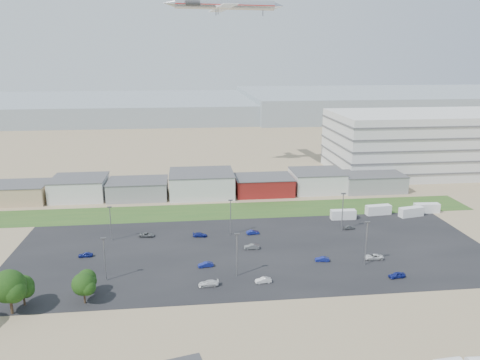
{
  "coord_description": "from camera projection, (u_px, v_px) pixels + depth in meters",
  "views": [
    {
      "loc": [
        -10.63,
        -88.37,
        47.75
      ],
      "look_at": [
        2.03,
        22.0,
        18.11
      ],
      "focal_mm": 35.0,
      "sensor_mm": 36.0,
      "label": 1
    }
  ],
  "objects": [
    {
      "name": "parked_car_4",
      "position": [
        206.0,
        265.0,
        108.92
      ],
      "size": [
        3.74,
        1.74,
        1.19
      ],
      "primitive_type": "imported",
      "rotation": [
        0.0,
        0.0,
        -1.43
      ],
      "color": "navy",
      "rests_on": "ground"
    },
    {
      "name": "parked_car_3",
      "position": [
        209.0,
        283.0,
        99.9
      ],
      "size": [
        4.32,
        1.77,
        1.25
      ],
      "primitive_type": "imported",
      "rotation": [
        0.0,
        0.0,
        -1.57
      ],
      "color": "silver",
      "rests_on": "ground"
    },
    {
      "name": "parked_car_1",
      "position": [
        322.0,
        259.0,
        111.91
      ],
      "size": [
        3.53,
        1.62,
        1.12
      ],
      "primitive_type": "imported",
      "rotation": [
        0.0,
        0.0,
        -1.7
      ],
      "color": "navy",
      "rests_on": "ground"
    },
    {
      "name": "parking_lot",
      "position": [
        253.0,
        251.0,
        118.05
      ],
      "size": [
        120.0,
        50.0,
        0.01
      ],
      "primitive_type": "cube",
      "color": "black",
      "rests_on": "ground"
    },
    {
      "name": "parked_car_7",
      "position": [
        252.0,
        247.0,
        119.02
      ],
      "size": [
        3.96,
        1.55,
        1.29
      ],
      "primitive_type": "imported",
      "rotation": [
        0.0,
        0.0,
        -1.62
      ],
      "color": "#595B5E",
      "rests_on": "ground"
    },
    {
      "name": "tree_near",
      "position": [
        87.0,
        280.0,
        96.08
      ],
      "size": [
        4.06,
        4.06,
        6.09
      ],
      "primitive_type": null,
      "color": "black",
      "rests_on": "ground"
    },
    {
      "name": "airliner",
      "position": [
        225.0,
        5.0,
        181.22
      ],
      "size": [
        51.36,
        37.95,
        14.16
      ],
      "primitive_type": null,
      "rotation": [
        0.0,
        0.0,
        0.11
      ],
      "color": "silver"
    },
    {
      "name": "ground",
      "position": [
        242.0,
        290.0,
        98.3
      ],
      "size": [
        700.0,
        700.0,
        0.0
      ],
      "primitive_type": "plane",
      "color": "#977F60",
      "rests_on": "ground"
    },
    {
      "name": "parked_car_9",
      "position": [
        147.0,
        235.0,
        127.13
      ],
      "size": [
        4.31,
        2.38,
        1.14
      ],
      "primitive_type": "imported",
      "rotation": [
        0.0,
        0.0,
        1.45
      ],
      "color": "#595B5E",
      "rests_on": "ground"
    },
    {
      "name": "parked_car_5",
      "position": [
        86.0,
        255.0,
        114.39
      ],
      "size": [
        3.48,
        1.47,
        1.17
      ],
      "primitive_type": "imported",
      "rotation": [
        0.0,
        0.0,
        -1.55
      ],
      "color": "navy",
      "rests_on": "ground"
    },
    {
      "name": "box_trailer_b",
      "position": [
        378.0,
        210.0,
        144.83
      ],
      "size": [
        8.01,
        3.16,
        2.93
      ],
      "primitive_type": null,
      "rotation": [
        0.0,
        0.0,
        0.09
      ],
      "color": "silver",
      "rests_on": "ground"
    },
    {
      "name": "parked_car_13",
      "position": [
        263.0,
        280.0,
        101.35
      ],
      "size": [
        3.64,
        1.53,
        1.17
      ],
      "primitive_type": "imported",
      "rotation": [
        0.0,
        0.0,
        -1.49
      ],
      "color": "silver",
      "rests_on": "ground"
    },
    {
      "name": "box_trailer_c",
      "position": [
        411.0,
        212.0,
        143.1
      ],
      "size": [
        7.96,
        3.86,
        2.87
      ],
      "primitive_type": null,
      "rotation": [
        0.0,
        0.0,
        0.2
      ],
      "color": "silver",
      "rests_on": "ground"
    },
    {
      "name": "lightpole_back_r",
      "position": [
        342.0,
        212.0,
        130.43
      ],
      "size": [
        1.29,
        0.54,
        10.96
      ],
      "primitive_type": null,
      "color": "slate",
      "rests_on": "ground"
    },
    {
      "name": "box_trailer_a",
      "position": [
        343.0,
        214.0,
        140.78
      ],
      "size": [
        7.54,
        2.51,
        2.81
      ],
      "primitive_type": null,
      "rotation": [
        0.0,
        0.0,
        -0.02
      ],
      "color": "silver",
      "rests_on": "ground"
    },
    {
      "name": "parked_car_11",
      "position": [
        253.0,
        232.0,
        128.86
      ],
      "size": [
        3.66,
        1.68,
        1.16
      ],
      "primitive_type": "imported",
      "rotation": [
        0.0,
        0.0,
        1.7
      ],
      "color": "navy",
      "rests_on": "ground"
    },
    {
      "name": "building_row",
      "position": [
        170.0,
        185.0,
        163.55
      ],
      "size": [
        170.0,
        20.0,
        8.0
      ],
      "primitive_type": null,
      "color": "silver",
      "rests_on": "ground"
    },
    {
      "name": "tree_left",
      "position": [
        9.0,
        290.0,
        88.06
      ],
      "size": [
        6.75,
        6.75,
        10.12
      ],
      "primitive_type": null,
      "color": "black",
      "rests_on": "ground"
    },
    {
      "name": "parked_car_6",
      "position": [
        200.0,
        235.0,
        127.14
      ],
      "size": [
        4.02,
        2.03,
        1.12
      ],
      "primitive_type": "imported",
      "rotation": [
        0.0,
        0.0,
        1.45
      ],
      "color": "navy",
      "rests_on": "ground"
    },
    {
      "name": "lightpole_front_l",
      "position": [
        105.0,
        259.0,
        101.37
      ],
      "size": [
        1.17,
        0.49,
        9.94
      ],
      "primitive_type": null,
      "color": "slate",
      "rests_on": "ground"
    },
    {
      "name": "box_trailer_d",
      "position": [
        427.0,
        208.0,
        146.66
      ],
      "size": [
        7.88,
        2.87,
        2.91
      ],
      "primitive_type": null,
      "rotation": [
        0.0,
        0.0,
        -0.06
      ],
      "color": "silver",
      "rests_on": "ground"
    },
    {
      "name": "lightpole_front_m",
      "position": [
        237.0,
        255.0,
        103.46
      ],
      "size": [
        1.19,
        0.5,
        10.11
      ],
      "primitive_type": null,
      "color": "slate",
      "rests_on": "ground"
    },
    {
      "name": "tree_mid",
      "position": [
        23.0,
        289.0,
        91.42
      ],
      "size": [
        4.79,
        4.79,
        7.18
      ],
      "primitive_type": null,
      "color": "black",
      "rests_on": "ground"
    },
    {
      "name": "tree_right",
      "position": [
        84.0,
        286.0,
        92.21
      ],
      "size": [
        4.88,
        4.88,
        7.31
      ],
      "primitive_type": null,
      "color": "black",
      "rests_on": "ground"
    },
    {
      "name": "lightpole_back_l",
      "position": [
        111.0,
        224.0,
        123.69
      ],
      "size": [
        1.11,
        0.46,
        9.41
      ],
      "primitive_type": null,
      "color": "slate",
      "rests_on": "ground"
    },
    {
      "name": "grass_strip",
      "position": [
        223.0,
        211.0,
        148.22
      ],
      "size": [
        160.0,
        16.0,
        0.02
      ],
      "primitive_type": "cube",
      "color": "#2B541F",
      "rests_on": "ground"
    },
    {
      "name": "parking_garage",
      "position": [
        428.0,
        142.0,
        196.18
      ],
      "size": [
        80.0,
        40.0,
        25.0
      ],
      "primitive_type": "cube",
      "color": "silver",
      "rests_on": "ground"
    },
    {
      "name": "parked_car_0",
      "position": [
        374.0,
        257.0,
        113.04
      ],
      "size": [
        4.63,
        2.41,
        1.25
      ],
      "primitive_type": "imported",
      "rotation": [
        0.0,
        0.0,
        -1.65
      ],
      "color": "silver",
      "rests_on": "ground"
    },
    {
      "name": "parked_car_2",
      "position": [
        397.0,
        275.0,
        103.68
      ],
      "size": [
        3.88,
        1.92,
        1.27
      ],
      "primitive_type": "imported",
      "rotation": [
        0.0,
        0.0,
        -1.46
      ],
      "color": "navy",
      "rests_on": "ground"
    },
    {
      "name": "lightpole_back_m",
      "position": [
        231.0,
        217.0,
        127.64
      ],
      "size": [
        1.17,
        0.49,
        9.99
      ],
      "primitive_type": null,
      "color": "slate",
      "rests_on": "ground"
    },
    {
      "name": "hills_backdrop",
      "position": [
        245.0,
        107.0,
        403.92
      ],
      "size": [
        700.0,
        200.0,
        9.0
      ],
      "primitive_type": null,
      "color": "gray",
      "rests_on": "ground"
    },
    {
      "name": "lightpole_front_r",
      "position": [
        366.0,
        243.0,
        108.84
      ],
      "size": [
        1.27,
        0.53,
        10.79
      ],
      "primitive_type": null,
      "color": "slate",
      "rests_on": "ground"
    },
    {
      "name": "parked_car_8",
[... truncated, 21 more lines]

